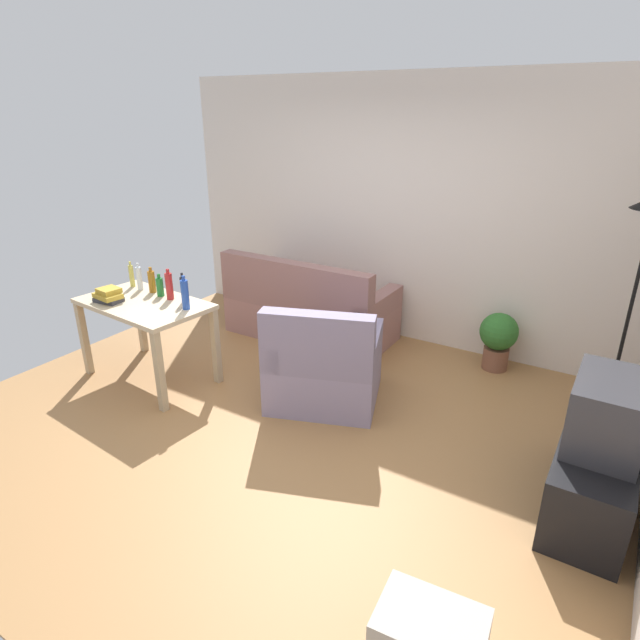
{
  "coord_description": "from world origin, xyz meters",
  "views": [
    {
      "loc": [
        2.2,
        -2.9,
        2.38
      ],
      "look_at": [
        0.1,
        0.5,
        0.75
      ],
      "focal_mm": 29.5,
      "sensor_mm": 36.0,
      "label": 1
    }
  ],
  "objects_px": {
    "bottle_amber": "(152,281)",
    "bottle_blue": "(185,294)",
    "tv": "(609,414)",
    "bottle_clear": "(139,278)",
    "bottle_red": "(169,286)",
    "desk": "(145,313)",
    "armchair": "(324,367)",
    "book_stack": "(108,295)",
    "bottle_dark": "(183,289)",
    "bottle_green": "(160,287)",
    "couch": "(308,311)",
    "tv_stand": "(593,477)",
    "bottle_squat": "(132,276)",
    "potted_plant": "(498,337)"
  },
  "relations": [
    {
      "from": "bottle_amber",
      "to": "bottle_blue",
      "type": "bearing_deg",
      "value": -14.86
    },
    {
      "from": "tv",
      "to": "bottle_clear",
      "type": "xyz_separation_m",
      "value": [
        -4.0,
        -0.02,
        0.18
      ]
    },
    {
      "from": "bottle_red",
      "to": "bottle_clear",
      "type": "bearing_deg",
      "value": 174.95
    },
    {
      "from": "desk",
      "to": "bottle_amber",
      "type": "distance_m",
      "value": 0.34
    },
    {
      "from": "armchair",
      "to": "book_stack",
      "type": "distance_m",
      "value": 2.03
    },
    {
      "from": "armchair",
      "to": "bottle_dark",
      "type": "height_order",
      "value": "bottle_dark"
    },
    {
      "from": "bottle_green",
      "to": "tv",
      "type": "bearing_deg",
      "value": 0.76
    },
    {
      "from": "couch",
      "to": "bottle_amber",
      "type": "distance_m",
      "value": 1.69
    },
    {
      "from": "book_stack",
      "to": "desk",
      "type": "bearing_deg",
      "value": 31.54
    },
    {
      "from": "desk",
      "to": "bottle_dark",
      "type": "relative_size",
      "value": 4.62
    },
    {
      "from": "bottle_dark",
      "to": "bottle_blue",
      "type": "distance_m",
      "value": 0.18
    },
    {
      "from": "tv_stand",
      "to": "bottle_amber",
      "type": "distance_m",
      "value": 3.89
    },
    {
      "from": "bottle_red",
      "to": "tv",
      "type": "bearing_deg",
      "value": 1.03
    },
    {
      "from": "armchair",
      "to": "book_stack",
      "type": "bearing_deg",
      "value": -0.9
    },
    {
      "from": "couch",
      "to": "bottle_red",
      "type": "distance_m",
      "value": 1.62
    },
    {
      "from": "desk",
      "to": "bottle_squat",
      "type": "height_order",
      "value": "bottle_squat"
    },
    {
      "from": "desk",
      "to": "couch",
      "type": "bearing_deg",
      "value": 69.94
    },
    {
      "from": "bottle_green",
      "to": "couch",
      "type": "bearing_deg",
      "value": 62.49
    },
    {
      "from": "bottle_squat",
      "to": "bottle_blue",
      "type": "height_order",
      "value": "bottle_blue"
    },
    {
      "from": "bottle_amber",
      "to": "potted_plant",
      "type": "bearing_deg",
      "value": 30.36
    },
    {
      "from": "bottle_squat",
      "to": "bottle_clear",
      "type": "distance_m",
      "value": 0.14
    },
    {
      "from": "bottle_green",
      "to": "bottle_red",
      "type": "bearing_deg",
      "value": -6.09
    },
    {
      "from": "bottle_squat",
      "to": "book_stack",
      "type": "distance_m",
      "value": 0.44
    },
    {
      "from": "bottle_amber",
      "to": "bottle_clear",
      "type": "bearing_deg",
      "value": -175.93
    },
    {
      "from": "armchair",
      "to": "bottle_green",
      "type": "relative_size",
      "value": 5.41
    },
    {
      "from": "bottle_green",
      "to": "bottle_red",
      "type": "height_order",
      "value": "bottle_red"
    },
    {
      "from": "book_stack",
      "to": "tv_stand",
      "type": "bearing_deg",
      "value": 5.75
    },
    {
      "from": "bottle_amber",
      "to": "bottle_red",
      "type": "xyz_separation_m",
      "value": [
        0.29,
        -0.05,
        0.02
      ]
    },
    {
      "from": "bottle_squat",
      "to": "desk",
      "type": "bearing_deg",
      "value": -29.65
    },
    {
      "from": "bottle_red",
      "to": "bottle_amber",
      "type": "bearing_deg",
      "value": 170.04
    },
    {
      "from": "potted_plant",
      "to": "bottle_red",
      "type": "bearing_deg",
      "value": -146.13
    },
    {
      "from": "desk",
      "to": "bottle_clear",
      "type": "relative_size",
      "value": 4.81
    },
    {
      "from": "bottle_clear",
      "to": "bottle_blue",
      "type": "height_order",
      "value": "bottle_blue"
    },
    {
      "from": "potted_plant",
      "to": "bottle_amber",
      "type": "distance_m",
      "value": 3.32
    },
    {
      "from": "tv_stand",
      "to": "bottle_dark",
      "type": "bearing_deg",
      "value": 90.97
    },
    {
      "from": "tv_stand",
      "to": "desk",
      "type": "height_order",
      "value": "desk"
    },
    {
      "from": "bottle_dark",
      "to": "bottle_red",
      "type": "bearing_deg",
      "value": -177.76
    },
    {
      "from": "bottle_blue",
      "to": "potted_plant",
      "type": "bearing_deg",
      "value": 38.99
    },
    {
      "from": "bottle_blue",
      "to": "book_stack",
      "type": "xyz_separation_m",
      "value": [
        -0.72,
        -0.23,
        -0.08
      ]
    },
    {
      "from": "bottle_squat",
      "to": "bottle_clear",
      "type": "bearing_deg",
      "value": -10.95
    },
    {
      "from": "bottle_clear",
      "to": "bottle_dark",
      "type": "bearing_deg",
      "value": -3.06
    },
    {
      "from": "armchair",
      "to": "bottle_amber",
      "type": "height_order",
      "value": "bottle_amber"
    },
    {
      "from": "bottle_clear",
      "to": "bottle_green",
      "type": "height_order",
      "value": "bottle_clear"
    },
    {
      "from": "potted_plant",
      "to": "armchair",
      "type": "xyz_separation_m",
      "value": [
        -1.1,
        -1.4,
        -0.01
      ]
    },
    {
      "from": "tv_stand",
      "to": "bottle_amber",
      "type": "relative_size",
      "value": 4.54
    },
    {
      "from": "bottle_green",
      "to": "tv_stand",
      "type": "bearing_deg",
      "value": 0.76
    },
    {
      "from": "couch",
      "to": "bottle_dark",
      "type": "xyz_separation_m",
      "value": [
        -0.41,
        -1.39,
        0.57
      ]
    },
    {
      "from": "couch",
      "to": "bottle_clear",
      "type": "relative_size",
      "value": 6.86
    },
    {
      "from": "potted_plant",
      "to": "bottle_squat",
      "type": "xyz_separation_m",
      "value": [
        -3.12,
        -1.64,
        0.54
      ]
    },
    {
      "from": "tv",
      "to": "desk",
      "type": "height_order",
      "value": "tv"
    }
  ]
}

